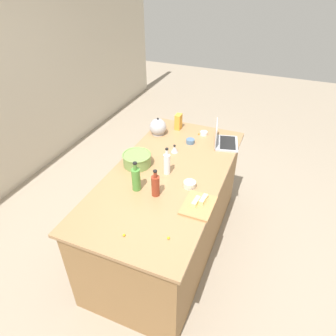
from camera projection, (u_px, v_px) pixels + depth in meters
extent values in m
plane|color=gray|center=(168.00, 242.00, 3.18)|extent=(12.00, 12.00, 0.00)
cube|color=olive|center=(168.00, 211.00, 2.93)|extent=(1.91, 0.91, 0.87)
cube|color=#9E754C|center=(168.00, 174.00, 2.67)|extent=(1.97, 0.97, 0.03)
cube|color=#B7B7BC|center=(227.00, 143.00, 3.06)|extent=(0.35, 0.29, 0.02)
cube|color=black|center=(228.00, 143.00, 3.06)|extent=(0.30, 0.21, 0.00)
cube|color=#B7B7BC|center=(216.00, 133.00, 3.02)|extent=(0.29, 0.08, 0.20)
cube|color=#333842|center=(217.00, 133.00, 3.01)|extent=(0.26, 0.07, 0.18)
cylinder|color=#72934C|center=(137.00, 160.00, 2.74)|extent=(0.25, 0.25, 0.11)
cylinder|color=black|center=(137.00, 159.00, 2.73)|extent=(0.21, 0.21, 0.09)
torus|color=#72934C|center=(137.00, 155.00, 2.70)|extent=(0.26, 0.26, 0.02)
cylinder|color=#4C8C38|center=(136.00, 179.00, 2.42)|extent=(0.07, 0.07, 0.20)
cylinder|color=#4C8C38|center=(135.00, 167.00, 2.35)|extent=(0.03, 0.03, 0.06)
cylinder|color=black|center=(135.00, 163.00, 2.33)|extent=(0.03, 0.03, 0.01)
cylinder|color=maroon|center=(156.00, 186.00, 2.37)|extent=(0.07, 0.07, 0.18)
cylinder|color=maroon|center=(155.00, 174.00, 2.30)|extent=(0.03, 0.03, 0.05)
cylinder|color=black|center=(155.00, 171.00, 2.29)|extent=(0.03, 0.03, 0.01)
cylinder|color=white|center=(167.00, 164.00, 2.60)|extent=(0.06, 0.06, 0.19)
cylinder|color=white|center=(167.00, 152.00, 2.53)|extent=(0.02, 0.02, 0.05)
cylinder|color=black|center=(167.00, 149.00, 2.52)|extent=(0.03, 0.03, 0.01)
cylinder|color=#ADADB2|center=(158.00, 133.00, 3.25)|extent=(0.13, 0.13, 0.01)
sphere|color=#ADADB2|center=(158.00, 127.00, 3.20)|extent=(0.18, 0.18, 0.18)
cone|color=#ADADB2|center=(161.00, 122.00, 3.26)|extent=(0.08, 0.03, 0.07)
sphere|color=black|center=(158.00, 119.00, 3.15)|extent=(0.02, 0.02, 0.02)
cube|color=#AD7F4C|center=(198.00, 205.00, 2.30)|extent=(0.29, 0.23, 0.02)
cube|color=#F4E58C|center=(203.00, 199.00, 2.32)|extent=(0.11, 0.05, 0.04)
cube|color=#F4E58C|center=(196.00, 202.00, 2.30)|extent=(0.11, 0.05, 0.04)
cylinder|color=slate|center=(190.00, 141.00, 3.07)|extent=(0.09, 0.09, 0.04)
cylinder|color=beige|center=(190.00, 184.00, 2.49)|extent=(0.10, 0.10, 0.05)
cylinder|color=white|center=(204.00, 133.00, 3.22)|extent=(0.07, 0.07, 0.04)
cone|color=#B2B2B7|center=(174.00, 149.00, 2.93)|extent=(0.07, 0.07, 0.07)
cylinder|color=black|center=(175.00, 146.00, 2.90)|extent=(0.02, 0.02, 0.01)
cube|color=gold|center=(178.00, 122.00, 3.30)|extent=(0.09, 0.06, 0.17)
sphere|color=orange|center=(199.00, 134.00, 3.23)|extent=(0.02, 0.02, 0.02)
sphere|color=blue|center=(154.00, 133.00, 3.25)|extent=(0.02, 0.02, 0.02)
sphere|color=yellow|center=(124.00, 235.00, 2.05)|extent=(0.02, 0.02, 0.02)
sphere|color=yellow|center=(169.00, 238.00, 2.03)|extent=(0.02, 0.02, 0.02)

